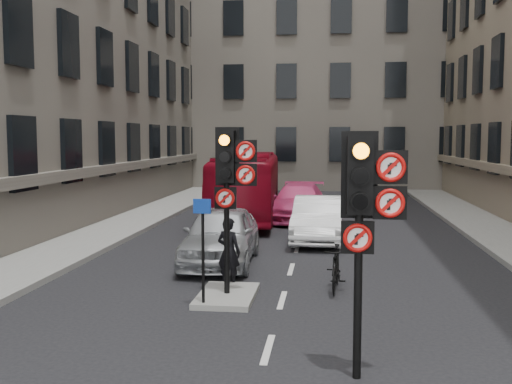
% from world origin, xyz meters
% --- Properties ---
extents(pavement_left, '(3.00, 50.00, 0.16)m').
position_xyz_m(pavement_left, '(-7.20, 12.00, 0.08)').
color(pavement_left, gray).
rests_on(pavement_left, ground).
extents(centre_island, '(1.20, 2.00, 0.12)m').
position_xyz_m(centre_island, '(-1.20, 5.00, 0.06)').
color(centre_island, gray).
rests_on(centre_island, ground).
extents(building_far, '(30.00, 14.00, 20.00)m').
position_xyz_m(building_far, '(0.00, 38.00, 10.00)').
color(building_far, gray).
rests_on(building_far, ground).
extents(signal_near, '(0.91, 0.40, 3.58)m').
position_xyz_m(signal_near, '(1.49, 0.99, 2.58)').
color(signal_near, black).
rests_on(signal_near, ground).
extents(signal_far, '(0.91, 0.40, 3.58)m').
position_xyz_m(signal_far, '(-1.11, 4.99, 2.70)').
color(signal_far, black).
rests_on(signal_far, centre_island).
extents(car_silver, '(2.02, 4.70, 1.58)m').
position_xyz_m(car_silver, '(-1.97, 8.51, 0.79)').
color(car_silver, '#B8BCC0').
rests_on(car_silver, ground).
extents(car_white, '(1.68, 4.55, 1.49)m').
position_xyz_m(car_white, '(0.61, 12.39, 0.74)').
color(car_white, white).
rests_on(car_white, ground).
extents(car_pink, '(2.39, 5.25, 1.49)m').
position_xyz_m(car_pink, '(-0.29, 17.44, 0.75)').
color(car_pink, '#DD4181').
rests_on(car_pink, ground).
extents(bus_red, '(3.01, 10.29, 2.83)m').
position_xyz_m(bus_red, '(-2.50, 17.64, 1.42)').
color(bus_red, maroon).
rests_on(bus_red, ground).
extents(motorcycle, '(0.61, 1.72, 1.01)m').
position_xyz_m(motorcycle, '(1.15, 6.00, 0.51)').
color(motorcycle, black).
rests_on(motorcycle, ground).
extents(motorcyclist, '(0.69, 0.58, 1.63)m').
position_xyz_m(motorcyclist, '(-1.34, 6.05, 0.81)').
color(motorcyclist, black).
rests_on(motorcyclist, ground).
extents(info_sign, '(0.37, 0.13, 2.13)m').
position_xyz_m(info_sign, '(-1.55, 4.18, 1.50)').
color(info_sign, black).
rests_on(info_sign, centre_island).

